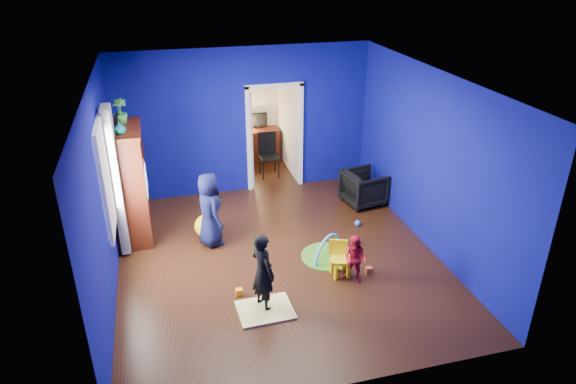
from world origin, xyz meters
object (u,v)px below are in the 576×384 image
object	(u,v)px
child_black	(263,272)
toddler_red	(355,259)
child_navy	(209,210)
crt_tv	(132,182)
armchair	(364,188)
vase	(120,128)
kid_chair	(340,261)
folding_chair	(269,156)
tv_armoire	(129,184)
study_desk	(260,145)
hopper_ball	(206,226)
play_mat	(328,256)

from	to	relation	value
child_black	toddler_red	bearing A→B (deg)	-104.44
child_navy	crt_tv	world-z (taller)	crt_tv
armchair	child_black	distance (m)	3.69
child_black	vase	bearing A→B (deg)	13.66
child_black	kid_chair	xyz separation A→B (m)	(1.29, 0.45, -0.33)
toddler_red	folding_chair	size ratio (longest dim) A/B	0.83
armchair	kid_chair	xyz separation A→B (m)	(-1.28, -2.18, -0.09)
armchair	toddler_red	distance (m)	2.64
toddler_red	tv_armoire	distance (m)	3.93
armchair	tv_armoire	distance (m)	4.35
crt_tv	study_desk	size ratio (longest dim) A/B	0.80
tv_armoire	child_navy	bearing A→B (deg)	-26.54
crt_tv	folding_chair	distance (m)	3.42
child_navy	kid_chair	size ratio (longest dim) A/B	2.57
hopper_ball	armchair	bearing A→B (deg)	9.17
hopper_ball	folding_chair	size ratio (longest dim) A/B	0.45
child_navy	crt_tv	bearing A→B (deg)	47.32
hopper_ball	child_navy	bearing A→B (deg)	-78.69
vase	kid_chair	size ratio (longest dim) A/B	0.38
child_black	crt_tv	bearing A→B (deg)	9.54
vase	study_desk	world-z (taller)	vase
toddler_red	folding_chair	bearing A→B (deg)	139.22
crt_tv	study_desk	distance (m)	4.05
child_black	crt_tv	world-z (taller)	crt_tv
crt_tv	hopper_ball	world-z (taller)	crt_tv
toddler_red	play_mat	bearing A→B (deg)	147.67
kid_chair	folding_chair	world-z (taller)	folding_chair
armchair	hopper_ball	xyz separation A→B (m)	(-3.11, -0.50, -0.13)
armchair	folding_chair	xyz separation A→B (m)	(-1.48, 1.78, 0.12)
armchair	toddler_red	xyz separation A→B (m)	(-1.13, -2.38, 0.05)
toddler_red	crt_tv	xyz separation A→B (m)	(-3.13, 2.25, 0.64)
child_navy	toddler_red	distance (m)	2.54
toddler_red	study_desk	xyz separation A→B (m)	(-0.35, 5.12, -0.01)
child_black	folding_chair	bearing A→B (deg)	-38.34
armchair	hopper_ball	bearing A→B (deg)	89.09
toddler_red	study_desk	size ratio (longest dim) A/B	0.86
toddler_red	folding_chair	xyz separation A→B (m)	(-0.35, 4.16, 0.08)
child_black	study_desk	distance (m)	5.49
child_black	child_navy	distance (m)	1.95
crt_tv	hopper_ball	distance (m)	1.45
kid_chair	study_desk	world-z (taller)	study_desk
folding_chair	kid_chair	bearing A→B (deg)	-87.14
child_navy	toddler_red	xyz separation A→B (m)	(1.93, -1.63, -0.26)
crt_tv	kid_chair	distance (m)	3.69
tv_armoire	play_mat	world-z (taller)	tv_armoire
hopper_ball	tv_armoire	bearing A→B (deg)	162.81
toddler_red	armchair	bearing A→B (deg)	109.04
play_mat	study_desk	size ratio (longest dim) A/B	0.98
child_black	folding_chair	distance (m)	4.55
vase	study_desk	xyz separation A→B (m)	(2.82, 3.18, -1.68)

